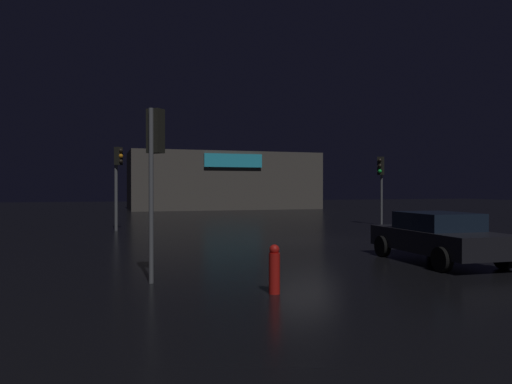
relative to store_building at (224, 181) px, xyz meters
The scene contains 7 objects.
ground_plane 30.07m from the store_building, 98.02° to the right, with size 120.00×120.00×0.00m, color black.
store_building is the anchor object (origin of this frame).
traffic_signal_main 25.22m from the store_building, 115.79° to the right, with size 0.42×0.42×4.04m.
traffic_signal_opposite 23.63m from the store_building, 82.39° to the right, with size 0.43×0.41×3.80m.
traffic_signal_cross_left 37.94m from the store_building, 106.34° to the right, with size 0.42×0.42×3.80m.
car_near 36.06m from the store_building, 94.55° to the right, with size 2.20×4.40×1.38m.
fire_hydrant 39.34m from the store_building, 102.63° to the right, with size 0.22×0.22×0.96m.
Camera 1 is at (-7.68, -17.69, 2.07)m, focal length 34.50 mm.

